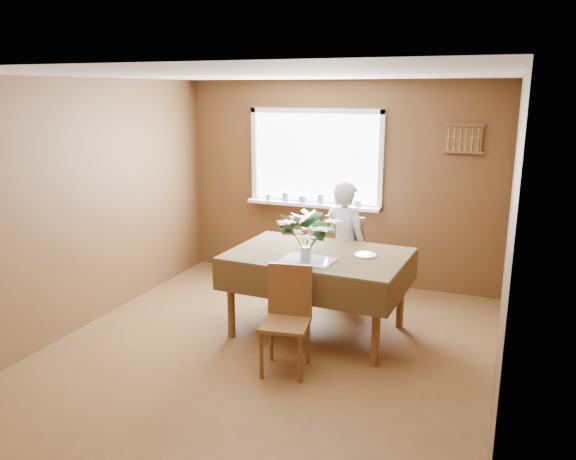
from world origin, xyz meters
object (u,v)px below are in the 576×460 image
at_px(dining_table, 318,263).
at_px(chair_far, 346,255).
at_px(seated_woman, 344,245).
at_px(chair_near, 287,313).
at_px(flower_bouquet, 306,230).

bearing_deg(dining_table, chair_far, 91.86).
bearing_deg(chair_far, seated_woman, 92.93).
distance_m(chair_far, chair_near, 1.74).
relative_size(chair_far, chair_near, 1.11).
relative_size(dining_table, seated_woman, 1.24).
relative_size(chair_far, flower_bouquet, 1.95).
distance_m(seated_woman, flower_bouquet, 1.14).
xyz_separation_m(chair_far, seated_woman, (0.02, -0.15, 0.16)).
bearing_deg(chair_near, flower_bouquet, 83.95).
bearing_deg(seated_woman, chair_near, 103.59).
bearing_deg(chair_far, dining_table, 83.52).
bearing_deg(chair_near, seated_woman, 79.58).
distance_m(chair_far, seated_woman, 0.22).
xyz_separation_m(dining_table, flower_bouquet, (-0.03, -0.27, 0.40)).
distance_m(dining_table, seated_woman, 0.79).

